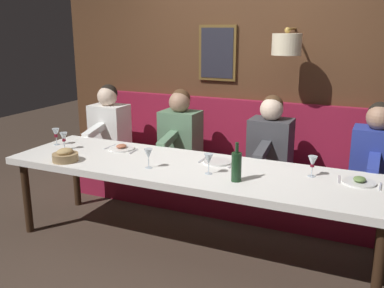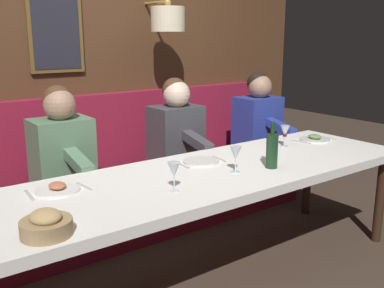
# 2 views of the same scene
# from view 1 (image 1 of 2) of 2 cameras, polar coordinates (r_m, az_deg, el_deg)

# --- Properties ---
(ground_plane) EXTENTS (12.00, 12.00, 0.00)m
(ground_plane) POSITION_cam_1_polar(r_m,az_deg,el_deg) (3.89, -0.24, -13.38)
(ground_plane) COLOR #423328
(dining_table) EXTENTS (0.90, 3.20, 0.74)m
(dining_table) POSITION_cam_1_polar(r_m,az_deg,el_deg) (3.62, -0.25, -3.82)
(dining_table) COLOR white
(dining_table) RESTS_ON ground_plane
(banquette_bench) EXTENTS (0.52, 3.40, 0.45)m
(banquette_bench) POSITION_cam_1_polar(r_m,az_deg,el_deg) (4.55, 4.48, -5.96)
(banquette_bench) COLOR maroon
(banquette_bench) RESTS_ON ground_plane
(back_wall_panel) EXTENTS (0.59, 4.60, 2.90)m
(back_wall_panel) POSITION_cam_1_polar(r_m,az_deg,el_deg) (4.81, 7.18, 9.08)
(back_wall_panel) COLOR #51331E
(back_wall_panel) RESTS_ON ground_plane
(diner_nearest) EXTENTS (0.60, 0.40, 0.79)m
(diner_nearest) POSITION_cam_1_polar(r_m,az_deg,el_deg) (4.12, 23.02, -0.75)
(diner_nearest) COLOR #283893
(diner_nearest) RESTS_ON banquette_bench
(diner_near) EXTENTS (0.60, 0.40, 0.79)m
(diner_near) POSITION_cam_1_polar(r_m,az_deg,el_deg) (4.24, 10.29, 0.64)
(diner_near) COLOR #3D3D42
(diner_near) RESTS_ON banquette_bench
(diner_middle) EXTENTS (0.60, 0.40, 0.79)m
(diner_middle) POSITION_cam_1_polar(r_m,az_deg,el_deg) (4.56, -1.57, 1.92)
(diner_middle) COLOR #567A5B
(diner_middle) RESTS_ON banquette_bench
(diner_far) EXTENTS (0.60, 0.40, 0.79)m
(diner_far) POSITION_cam_1_polar(r_m,az_deg,el_deg) (5.01, -10.86, 2.86)
(diner_far) COLOR white
(diner_far) RESTS_ON banquette_bench
(place_setting_0) EXTENTS (0.24, 0.32, 0.05)m
(place_setting_0) POSITION_cam_1_polar(r_m,az_deg,el_deg) (3.44, 21.15, -4.62)
(place_setting_0) COLOR silver
(place_setting_0) RESTS_ON dining_table
(place_setting_1) EXTENTS (0.24, 0.32, 0.01)m
(place_setting_1) POSITION_cam_1_polar(r_m,az_deg,el_deg) (3.70, 3.39, -2.37)
(place_setting_1) COLOR silver
(place_setting_1) RESTS_ON dining_table
(place_setting_2) EXTENTS (0.24, 0.32, 0.05)m
(place_setting_2) POSITION_cam_1_polar(r_m,az_deg,el_deg) (4.14, -9.26, -0.51)
(place_setting_2) COLOR white
(place_setting_2) RESTS_ON dining_table
(wine_glass_0) EXTENTS (0.07, 0.07, 0.16)m
(wine_glass_0) POSITION_cam_1_polar(r_m,az_deg,el_deg) (3.39, 2.20, -2.07)
(wine_glass_0) COLOR silver
(wine_glass_0) RESTS_ON dining_table
(wine_glass_1) EXTENTS (0.07, 0.07, 0.16)m
(wine_glass_1) POSITION_cam_1_polar(r_m,az_deg,el_deg) (4.24, -16.52, 0.82)
(wine_glass_1) COLOR silver
(wine_glass_1) RESTS_ON dining_table
(wine_glass_2) EXTENTS (0.07, 0.07, 0.16)m
(wine_glass_2) POSITION_cam_1_polar(r_m,az_deg,el_deg) (3.54, -5.76, -1.35)
(wine_glass_2) COLOR silver
(wine_glass_2) RESTS_ON dining_table
(wine_glass_3) EXTENTS (0.07, 0.07, 0.16)m
(wine_glass_3) POSITION_cam_1_polar(r_m,az_deg,el_deg) (4.43, -17.47, 1.34)
(wine_glass_3) COLOR silver
(wine_glass_3) RESTS_ON dining_table
(wine_glass_4) EXTENTS (0.07, 0.07, 0.16)m
(wine_glass_4) POSITION_cam_1_polar(r_m,az_deg,el_deg) (3.45, 15.57, -2.32)
(wine_glass_4) COLOR silver
(wine_glass_4) RESTS_ON dining_table
(wine_bottle) EXTENTS (0.08, 0.08, 0.30)m
(wine_bottle) POSITION_cam_1_polar(r_m,az_deg,el_deg) (3.24, 5.87, -2.94)
(wine_bottle) COLOR #19381E
(wine_bottle) RESTS_ON dining_table
(bread_bowl) EXTENTS (0.22, 0.22, 0.12)m
(bread_bowl) POSITION_cam_1_polar(r_m,az_deg,el_deg) (3.88, -16.34, -1.49)
(bread_bowl) COLOR #9E7F56
(bread_bowl) RESTS_ON dining_table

